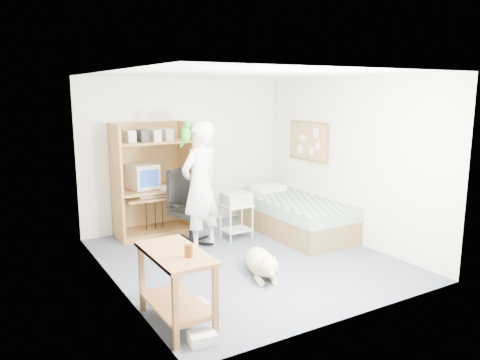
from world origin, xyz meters
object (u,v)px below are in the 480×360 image
(office_chair, at_px, (188,218))
(person, at_px, (200,186))
(computer_hutch, at_px, (152,184))
(dog, at_px, (261,263))
(bed, at_px, (295,216))
(printer_cart, at_px, (236,216))
(side_desk, at_px, (176,276))

(office_chair, height_order, person, person)
(computer_hutch, xyz_separation_m, dog, (0.54, -2.35, -0.65))
(bed, relative_size, printer_cart, 3.70)
(bed, relative_size, dog, 1.99)
(office_chair, height_order, printer_cart, office_chair)
(side_desk, relative_size, person, 0.53)
(person, bearing_deg, printer_cart, 172.31)
(computer_hutch, relative_size, office_chair, 1.60)
(office_chair, relative_size, dog, 1.11)
(computer_hutch, distance_m, printer_cart, 1.43)
(bed, xyz_separation_m, person, (-1.65, 0.09, 0.65))
(dog, relative_size, printer_cart, 1.85)
(person, height_order, printer_cart, person)
(dog, bearing_deg, bed, 58.00)
(computer_hutch, bearing_deg, printer_cart, -39.69)
(bed, height_order, dog, bed)
(person, relative_size, printer_cart, 3.42)
(bed, height_order, printer_cart, bed)
(side_desk, distance_m, printer_cart, 2.81)
(dog, distance_m, printer_cart, 1.57)
(computer_hutch, bearing_deg, side_desk, -106.14)
(bed, bearing_deg, dog, -139.94)
(person, bearing_deg, side_desk, 36.45)
(side_desk, height_order, office_chair, office_chair)
(side_desk, bearing_deg, dog, 22.99)
(computer_hutch, relative_size, dog, 1.78)
(dog, bearing_deg, person, 116.44)
(office_chair, xyz_separation_m, dog, (0.27, -1.62, -0.23))
(bed, relative_size, person, 1.08)
(person, bearing_deg, bed, 155.70)
(printer_cart, bearing_deg, person, -167.66)
(side_desk, height_order, printer_cart, side_desk)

